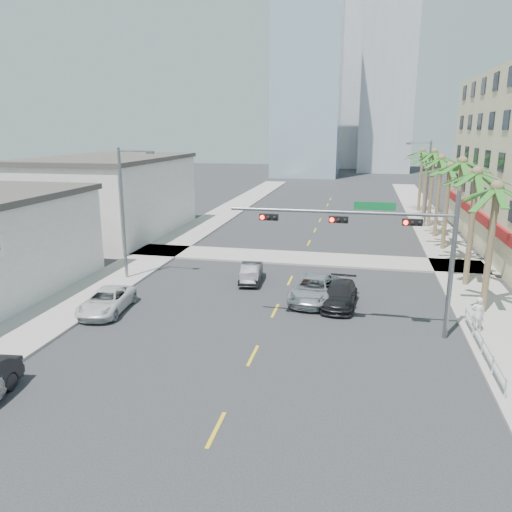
# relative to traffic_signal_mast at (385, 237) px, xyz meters

# --- Properties ---
(ground) EXTENTS (260.00, 260.00, 0.00)m
(ground) POSITION_rel_traffic_signal_mast_xyz_m (-5.78, -7.95, -5.06)
(ground) COLOR #262628
(ground) RESTS_ON ground
(sidewalk_right) EXTENTS (4.00, 120.00, 0.15)m
(sidewalk_right) POSITION_rel_traffic_signal_mast_xyz_m (6.22, 12.05, -4.99)
(sidewalk_right) COLOR gray
(sidewalk_right) RESTS_ON ground
(sidewalk_left) EXTENTS (4.00, 120.00, 0.15)m
(sidewalk_left) POSITION_rel_traffic_signal_mast_xyz_m (-17.78, 12.05, -4.99)
(sidewalk_left) COLOR gray
(sidewalk_left) RESTS_ON ground
(sidewalk_cross) EXTENTS (80.00, 4.00, 0.15)m
(sidewalk_cross) POSITION_rel_traffic_signal_mast_xyz_m (-5.78, 14.05, -4.99)
(sidewalk_cross) COLOR gray
(sidewalk_cross) RESTS_ON ground
(building_left_far) EXTENTS (11.00, 18.00, 7.20)m
(building_left_far) POSITION_rel_traffic_signal_mast_xyz_m (-25.28, 20.05, -1.46)
(building_left_far) COLOR beige
(building_left_far) RESTS_ON ground
(tower_far_left) EXTENTS (14.00, 14.00, 48.00)m
(tower_far_left) POSITION_rel_traffic_signal_mast_xyz_m (-13.78, 87.05, 18.94)
(tower_far_left) COLOR #99B2C6
(tower_far_left) RESTS_ON ground
(tower_far_right) EXTENTS (12.00, 12.00, 60.00)m
(tower_far_right) POSITION_rel_traffic_signal_mast_xyz_m (3.22, 102.05, 24.94)
(tower_far_right) COLOR #ADADB2
(tower_far_right) RESTS_ON ground
(tower_far_center) EXTENTS (16.00, 16.00, 42.00)m
(tower_far_center) POSITION_rel_traffic_signal_mast_xyz_m (-8.78, 117.05, 15.94)
(tower_far_center) COLOR #ADADB2
(tower_far_center) RESTS_ON ground
(traffic_signal_mast) EXTENTS (11.12, 0.54, 7.20)m
(traffic_signal_mast) POSITION_rel_traffic_signal_mast_xyz_m (0.00, 0.00, 0.00)
(traffic_signal_mast) COLOR slate
(traffic_signal_mast) RESTS_ON ground
(palm_tree_0) EXTENTS (4.80, 4.80, 7.80)m
(palm_tree_0) POSITION_rel_traffic_signal_mast_xyz_m (5.82, 4.05, 2.02)
(palm_tree_0) COLOR brown
(palm_tree_0) RESTS_ON ground
(palm_tree_1) EXTENTS (4.80, 4.80, 8.16)m
(palm_tree_1) POSITION_rel_traffic_signal_mast_xyz_m (5.82, 9.25, 2.37)
(palm_tree_1) COLOR brown
(palm_tree_1) RESTS_ON ground
(palm_tree_2) EXTENTS (4.80, 4.80, 8.52)m
(palm_tree_2) POSITION_rel_traffic_signal_mast_xyz_m (5.82, 14.45, 2.72)
(palm_tree_2) COLOR brown
(palm_tree_2) RESTS_ON ground
(palm_tree_3) EXTENTS (4.80, 4.80, 7.80)m
(palm_tree_3) POSITION_rel_traffic_signal_mast_xyz_m (5.82, 19.65, 2.02)
(palm_tree_3) COLOR brown
(palm_tree_3) RESTS_ON ground
(palm_tree_4) EXTENTS (4.80, 4.80, 8.16)m
(palm_tree_4) POSITION_rel_traffic_signal_mast_xyz_m (5.82, 24.85, 2.37)
(palm_tree_4) COLOR brown
(palm_tree_4) RESTS_ON ground
(palm_tree_5) EXTENTS (4.80, 4.80, 8.52)m
(palm_tree_5) POSITION_rel_traffic_signal_mast_xyz_m (5.82, 30.05, 2.72)
(palm_tree_5) COLOR brown
(palm_tree_5) RESTS_ON ground
(palm_tree_6) EXTENTS (4.80, 4.80, 7.80)m
(palm_tree_6) POSITION_rel_traffic_signal_mast_xyz_m (5.82, 35.25, 2.02)
(palm_tree_6) COLOR brown
(palm_tree_6) RESTS_ON ground
(palm_tree_7) EXTENTS (4.80, 4.80, 8.16)m
(palm_tree_7) POSITION_rel_traffic_signal_mast_xyz_m (5.82, 40.45, 2.37)
(palm_tree_7) COLOR brown
(palm_tree_7) RESTS_ON ground
(streetlight_left) EXTENTS (2.55, 0.25, 9.00)m
(streetlight_left) POSITION_rel_traffic_signal_mast_xyz_m (-16.78, 6.05, -0.00)
(streetlight_left) COLOR slate
(streetlight_left) RESTS_ON ground
(streetlight_right) EXTENTS (2.55, 0.25, 9.00)m
(streetlight_right) POSITION_rel_traffic_signal_mast_xyz_m (5.21, 30.05, -0.00)
(streetlight_right) COLOR slate
(streetlight_right) RESTS_ON ground
(guardrail) EXTENTS (0.08, 8.08, 1.00)m
(guardrail) POSITION_rel_traffic_signal_mast_xyz_m (4.52, -1.95, -4.39)
(guardrail) COLOR silver
(guardrail) RESTS_ON ground
(car_parked_far) EXTENTS (2.63, 4.88, 1.30)m
(car_parked_far) POSITION_rel_traffic_signal_mast_xyz_m (-15.18, -0.13, -4.41)
(car_parked_far) COLOR silver
(car_parked_far) RESTS_ON ground
(car_lane_left) EXTENTS (1.76, 3.97, 1.26)m
(car_lane_left) POSITION_rel_traffic_signal_mast_xyz_m (-8.38, 7.25, -4.43)
(car_lane_left) COLOR black
(car_lane_left) RESTS_ON ground
(car_lane_center) EXTENTS (2.99, 5.50, 1.46)m
(car_lane_center) POSITION_rel_traffic_signal_mast_xyz_m (-3.78, 4.32, -4.33)
(car_lane_center) COLOR silver
(car_lane_center) RESTS_ON ground
(car_lane_right) EXTENTS (2.13, 4.73, 1.35)m
(car_lane_right) POSITION_rel_traffic_signal_mast_xyz_m (-2.20, 3.69, -4.39)
(car_lane_right) COLOR black
(car_lane_right) RESTS_ON ground
(pedestrian) EXTENTS (0.67, 0.45, 1.81)m
(pedestrian) POSITION_rel_traffic_signal_mast_xyz_m (4.85, 0.94, -4.00)
(pedestrian) COLOR silver
(pedestrian) RESTS_ON sidewalk_right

